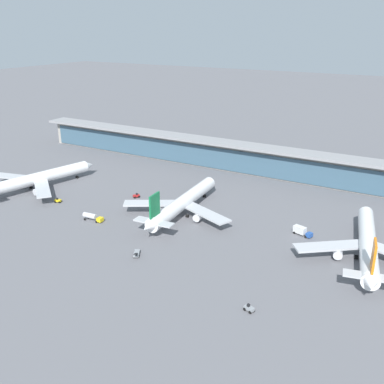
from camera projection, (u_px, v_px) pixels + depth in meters
ground_plane at (178, 218)px, 178.88m from camera, size 1200.00×1200.00×0.00m
airliner_left_stand at (36, 179)px, 208.53m from camera, size 45.97×60.74×16.34m
airliner_centre_stand at (182, 203)px, 180.46m from camera, size 47.08×61.39×16.34m
airliner_right_stand at (368, 244)px, 146.51m from camera, size 46.28×60.98×16.34m
service_truck_near_nose_blue at (302, 231)px, 164.08m from camera, size 7.65×4.32×3.10m
service_truck_under_wing_grey at (249, 308)px, 120.61m from camera, size 3.25×2.52×2.05m
service_truck_mid_apron_yellow at (92, 217)px, 176.11m from camera, size 8.73×2.99×2.95m
service_truck_by_tail_yellow at (58, 201)px, 194.43m from camera, size 3.24×2.48×2.05m
service_truck_on_taxiway_grey at (137, 253)px, 149.69m from camera, size 4.58×6.56×2.70m
service_truck_at_far_stand_red at (136, 196)px, 199.90m from camera, size 2.93×3.33×2.05m
terminal_building at (247, 158)px, 231.65m from camera, size 266.52×12.80×15.20m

